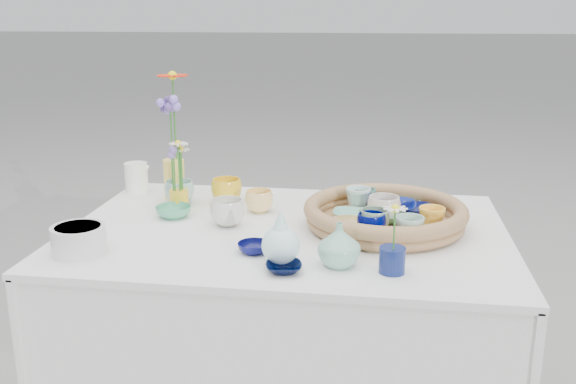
# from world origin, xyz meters

# --- Properties ---
(wicker_tray) EXTENTS (0.47, 0.47, 0.08)m
(wicker_tray) POSITION_xyz_m (0.28, 0.05, 0.80)
(wicker_tray) COLOR brown
(wicker_tray) RESTS_ON display_table
(tray_ceramic_0) EXTENTS (0.15, 0.15, 0.03)m
(tray_ceramic_0) POSITION_xyz_m (0.30, 0.14, 0.80)
(tray_ceramic_0) COLOR #051364
(tray_ceramic_0) RESTS_ON wicker_tray
(tray_ceramic_1) EXTENTS (0.14, 0.14, 0.03)m
(tray_ceramic_1) POSITION_xyz_m (0.38, 0.11, 0.80)
(tray_ceramic_1) COLOR #0C1454
(tray_ceramic_1) RESTS_ON wicker_tray
(tray_ceramic_2) EXTENTS (0.09, 0.09, 0.07)m
(tray_ceramic_2) POSITION_xyz_m (0.41, -0.01, 0.82)
(tray_ceramic_2) COLOR yellow
(tray_ceramic_2) RESTS_ON wicker_tray
(tray_ceramic_3) EXTENTS (0.16, 0.16, 0.03)m
(tray_ceramic_3) POSITION_xyz_m (0.27, 0.04, 0.80)
(tray_ceramic_3) COLOR #487F51
(tray_ceramic_3) RESTS_ON wicker_tray
(tray_ceramic_4) EXTENTS (0.10, 0.10, 0.06)m
(tray_ceramic_4) POSITION_xyz_m (0.25, -0.04, 0.82)
(tray_ceramic_4) COLOR #84A582
(tray_ceramic_4) RESTS_ON wicker_tray
(tray_ceramic_5) EXTENTS (0.10, 0.10, 0.02)m
(tray_ceramic_5) POSITION_xyz_m (0.18, 0.07, 0.79)
(tray_ceramic_5) COLOR #7EC8B0
(tray_ceramic_5) RESTS_ON wicker_tray
(tray_ceramic_6) EXTENTS (0.09, 0.09, 0.07)m
(tray_ceramic_6) POSITION_xyz_m (0.20, 0.15, 0.82)
(tray_ceramic_6) COLOR silver
(tray_ceramic_6) RESTS_ON wicker_tray
(tray_ceramic_7) EXTENTS (0.11, 0.11, 0.08)m
(tray_ceramic_7) POSITION_xyz_m (0.28, 0.05, 0.82)
(tray_ceramic_7) COLOR silver
(tray_ceramic_7) RESTS_ON wicker_tray
(tray_ceramic_8) EXTENTS (0.10, 0.10, 0.02)m
(tray_ceramic_8) POSITION_xyz_m (0.35, 0.22, 0.79)
(tray_ceramic_8) COLOR #90C8D6
(tray_ceramic_8) RESTS_ON wicker_tray
(tray_ceramic_9) EXTENTS (0.09, 0.09, 0.06)m
(tray_ceramic_9) POSITION_xyz_m (0.24, -0.07, 0.81)
(tray_ceramic_9) COLOR #000759
(tray_ceramic_9) RESTS_ON wicker_tray
(tray_ceramic_10) EXTENTS (0.11, 0.11, 0.03)m
(tray_ceramic_10) POSITION_xyz_m (0.18, -0.04, 0.80)
(tray_ceramic_10) COLOR #E3C783
(tray_ceramic_10) RESTS_ON wicker_tray
(tray_ceramic_11) EXTENTS (0.09, 0.09, 0.07)m
(tray_ceramic_11) POSITION_xyz_m (0.34, -0.12, 0.82)
(tray_ceramic_11) COLOR #98BEAF
(tray_ceramic_11) RESTS_ON wicker_tray
(tray_ceramic_12) EXTENTS (0.07, 0.07, 0.06)m
(tray_ceramic_12) POSITION_xyz_m (0.22, 0.18, 0.81)
(tray_ceramic_12) COLOR #518870
(tray_ceramic_12) RESTS_ON wicker_tray
(loose_ceramic_0) EXTENTS (0.10, 0.10, 0.08)m
(loose_ceramic_0) POSITION_xyz_m (-0.24, 0.24, 0.80)
(loose_ceramic_0) COLOR yellow
(loose_ceramic_0) RESTS_ON display_table
(loose_ceramic_1) EXTENTS (0.09, 0.09, 0.07)m
(loose_ceramic_1) POSITION_xyz_m (-0.11, 0.15, 0.80)
(loose_ceramic_1) COLOR #FFD57C
(loose_ceramic_1) RESTS_ON display_table
(loose_ceramic_2) EXTENTS (0.12, 0.12, 0.03)m
(loose_ceramic_2) POSITION_xyz_m (-0.36, 0.06, 0.78)
(loose_ceramic_2) COLOR #4BA678
(loose_ceramic_2) RESTS_ON display_table
(loose_ceramic_3) EXTENTS (0.13, 0.13, 0.08)m
(loose_ceramic_3) POSITION_xyz_m (-0.18, 0.01, 0.80)
(loose_ceramic_3) COLOR silver
(loose_ceramic_3) RESTS_ON display_table
(loose_ceramic_4) EXTENTS (0.11, 0.11, 0.03)m
(loose_ceramic_4) POSITION_xyz_m (-0.06, -0.20, 0.78)
(loose_ceramic_4) COLOR #0A0C4E
(loose_ceramic_4) RESTS_ON display_table
(loose_ceramic_5) EXTENTS (0.10, 0.10, 0.08)m
(loose_ceramic_5) POSITION_xyz_m (-0.39, 0.20, 0.80)
(loose_ceramic_5) COLOR #94C3BD
(loose_ceramic_5) RESTS_ON display_table
(loose_ceramic_6) EXTENTS (0.10, 0.10, 0.02)m
(loose_ceramic_6) POSITION_xyz_m (0.04, -0.32, 0.78)
(loose_ceramic_6) COLOR black
(loose_ceramic_6) RESTS_ON display_table
(fluted_bowl) EXTENTS (0.18, 0.18, 0.07)m
(fluted_bowl) POSITION_xyz_m (-0.51, -0.27, 0.80)
(fluted_bowl) COLOR silver
(fluted_bowl) RESTS_ON display_table
(bud_vase_paleblue) EXTENTS (0.12, 0.12, 0.15)m
(bud_vase_paleblue) POSITION_xyz_m (0.02, -0.27, 0.84)
(bud_vase_paleblue) COLOR #CCF6FC
(bud_vase_paleblue) RESTS_ON display_table
(bud_vase_seafoam) EXTENTS (0.13, 0.13, 0.11)m
(bud_vase_seafoam) POSITION_xyz_m (0.17, -0.26, 0.82)
(bud_vase_seafoam) COLOR #83C0A5
(bud_vase_seafoam) RESTS_ON display_table
(bud_vase_cobalt) EXTENTS (0.08, 0.08, 0.06)m
(bud_vase_cobalt) POSITION_xyz_m (0.30, -0.28, 0.80)
(bud_vase_cobalt) COLOR navy
(bud_vase_cobalt) RESTS_ON display_table
(single_daisy) EXTENTS (0.09, 0.09, 0.12)m
(single_daisy) POSITION_xyz_m (0.30, -0.29, 0.88)
(single_daisy) COLOR white
(single_daisy) RESTS_ON bud_vase_cobalt
(tall_vase_yellow) EXTENTS (0.08, 0.08, 0.13)m
(tall_vase_yellow) POSITION_xyz_m (-0.42, 0.26, 0.83)
(tall_vase_yellow) COLOR #FFD856
(tall_vase_yellow) RESTS_ON display_table
(gerbera) EXTENTS (0.13, 0.13, 0.30)m
(gerbera) POSITION_xyz_m (-0.41, 0.27, 1.04)
(gerbera) COLOR #FF2F0D
(gerbera) RESTS_ON tall_vase_yellow
(hydrangea) EXTENTS (0.09, 0.09, 0.26)m
(hydrangea) POSITION_xyz_m (-0.42, 0.26, 0.99)
(hydrangea) COLOR #604496
(hydrangea) RESTS_ON tall_vase_yellow
(white_pitcher) EXTENTS (0.13, 0.12, 0.11)m
(white_pitcher) POSITION_xyz_m (-0.57, 0.30, 0.82)
(white_pitcher) COLOR white
(white_pitcher) RESTS_ON display_table
(daisy_cup) EXTENTS (0.07, 0.07, 0.06)m
(daisy_cup) POSITION_xyz_m (-0.37, 0.14, 0.80)
(daisy_cup) COLOR yellow
(daisy_cup) RESTS_ON display_table
(daisy_posy) EXTENTS (0.09, 0.09, 0.17)m
(daisy_posy) POSITION_xyz_m (-0.36, 0.14, 0.91)
(daisy_posy) COLOR silver
(daisy_posy) RESTS_ON daisy_cup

